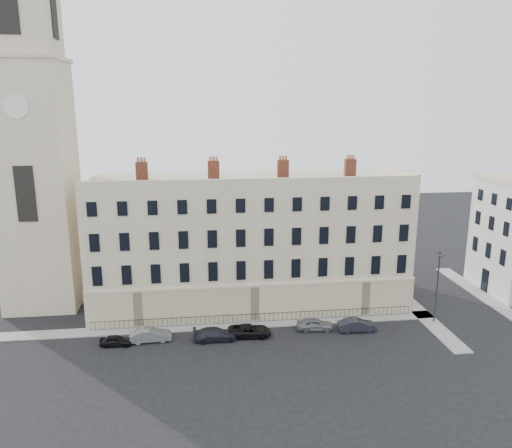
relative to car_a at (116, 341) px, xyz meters
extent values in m
plane|color=black|center=(20.34, -1.83, -0.53)|extent=(160.00, 160.00, 0.00)
cube|color=beige|center=(14.34, 10.17, 6.97)|extent=(36.00, 12.00, 15.00)
cube|color=beige|center=(14.34, 4.09, 1.47)|extent=(36.10, 0.18, 4.00)
cube|color=beige|center=(32.42, 10.17, 1.47)|extent=(0.18, 12.10, 4.00)
cube|color=beige|center=(14.34, 4.32, 14.87)|extent=(36.00, 0.35, 0.80)
cube|color=beige|center=(32.19, 10.17, 14.87)|extent=(0.35, 12.00, 0.80)
cube|color=brown|center=(2.34, 10.17, 15.47)|extent=(1.30, 0.70, 2.00)
cube|color=brown|center=(10.34, 10.17, 15.47)|extent=(1.30, 0.70, 2.00)
cube|color=brown|center=(18.34, 10.17, 15.47)|extent=(1.30, 0.70, 2.00)
cube|color=brown|center=(26.34, 10.17, 15.47)|extent=(1.30, 0.70, 2.00)
cube|color=beige|center=(-9.66, 12.17, 13.47)|extent=(8.00, 8.00, 28.00)
cube|color=beige|center=(-9.66, 12.17, 32.47)|extent=(7.04, 7.04, 10.00)
cylinder|color=white|center=(-9.66, 8.11, 22.47)|extent=(2.40, 0.14, 2.40)
cube|color=gray|center=(10.34, 3.17, -0.47)|extent=(48.00, 2.00, 0.12)
cube|color=gray|center=(33.34, 6.17, -0.47)|extent=(2.00, 24.00, 0.12)
cube|color=gray|center=(43.34, 8.17, -0.47)|extent=(2.00, 20.00, 0.12)
cube|color=black|center=(14.34, 3.57, 0.49)|extent=(35.00, 0.04, 0.04)
cube|color=black|center=(14.34, 3.57, -0.41)|extent=(35.00, 0.04, 0.04)
imported|color=black|center=(0.00, 0.00, 0.00)|extent=(3.19, 1.45, 1.06)
imported|color=slate|center=(3.34, 0.55, 0.15)|extent=(4.21, 1.69, 1.36)
imported|color=#21222C|center=(9.81, -0.01, 0.12)|extent=(4.48, 1.87, 1.29)
imported|color=black|center=(13.35, 0.41, 0.09)|extent=(4.60, 2.36, 1.24)
imported|color=slate|center=(20.37, 1.03, 0.12)|extent=(3.99, 1.99, 1.31)
imported|color=#23242E|center=(24.72, 0.28, 0.13)|extent=(4.05, 1.46, 1.33)
cylinder|color=#333238|center=(33.73, 1.21, 3.55)|extent=(0.16, 0.16, 8.17)
cylinder|color=#333238|center=(33.46, 0.55, 7.53)|extent=(0.67, 1.46, 0.10)
cube|color=#333238|center=(33.20, -0.11, 7.48)|extent=(0.36, 0.54, 0.12)
camera|label=1|loc=(8.29, -46.47, 22.90)|focal=35.00mm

